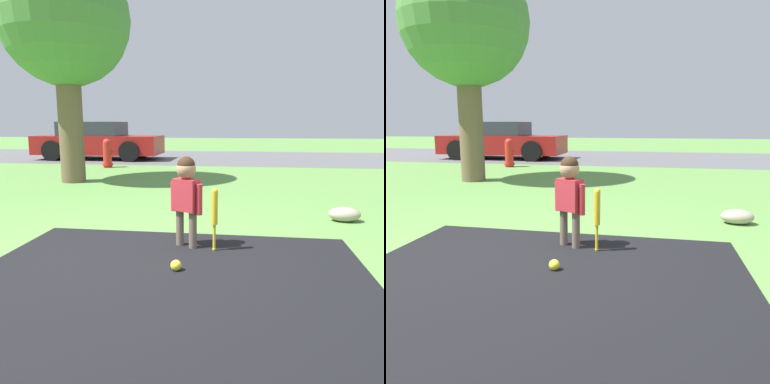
% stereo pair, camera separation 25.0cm
% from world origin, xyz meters
% --- Properties ---
extents(ground_plane, '(60.00, 60.00, 0.00)m').
position_xyz_m(ground_plane, '(0.00, 0.00, 0.00)').
color(ground_plane, '#5B8C42').
extents(street_strip, '(40.00, 6.00, 0.01)m').
position_xyz_m(street_strip, '(0.00, 10.76, 0.00)').
color(street_strip, '#59595B').
rests_on(street_strip, ground).
extents(child, '(0.33, 0.23, 0.89)m').
position_xyz_m(child, '(0.47, 0.56, 0.58)').
color(child, '#6B5B4C').
rests_on(child, ground).
extents(baseball_bat, '(0.06, 0.06, 0.61)m').
position_xyz_m(baseball_bat, '(0.75, 0.47, 0.40)').
color(baseball_bat, yellow).
rests_on(baseball_bat, ground).
extents(sports_ball, '(0.09, 0.09, 0.09)m').
position_xyz_m(sports_ball, '(0.48, -0.07, 0.05)').
color(sports_ball, yellow).
rests_on(sports_ball, ground).
extents(fire_hydrant, '(0.33, 0.30, 0.80)m').
position_xyz_m(fire_hydrant, '(-2.77, 7.06, 0.39)').
color(fire_hydrant, red).
rests_on(fire_hydrant, ground).
extents(parked_car, '(4.25, 1.94, 1.27)m').
position_xyz_m(parked_car, '(-4.01, 9.47, 0.61)').
color(parked_car, maroon).
rests_on(parked_car, ground).
extents(tree_near_driveway, '(2.56, 2.56, 4.49)m').
position_xyz_m(tree_near_driveway, '(-2.53, 4.42, 3.14)').
color(tree_near_driveway, brown).
rests_on(tree_near_driveway, ground).
extents(edging_rock, '(0.38, 0.27, 0.18)m').
position_xyz_m(edging_rock, '(2.27, 1.80, 0.09)').
color(edging_rock, '#9E937F').
rests_on(edging_rock, ground).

